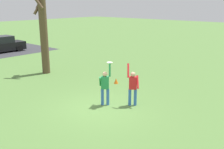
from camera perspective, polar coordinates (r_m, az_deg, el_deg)
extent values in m
plane|color=#567F3D|center=(12.27, -2.27, -7.26)|extent=(120.00, 120.00, 0.00)
cylinder|color=#3366B7|center=(12.45, -2.12, -4.90)|extent=(0.14, 0.14, 0.82)
cylinder|color=#3366B7|center=(12.43, -0.92, -4.92)|extent=(0.14, 0.14, 0.82)
cube|color=#238447|center=(12.21, -1.55, -1.78)|extent=(0.40, 0.42, 0.60)
sphere|color=tan|center=(12.10, -1.56, 0.10)|extent=(0.23, 0.23, 0.23)
cylinder|color=#238447|center=(12.22, -2.60, -1.56)|extent=(0.41, 0.36, 0.59)
cylinder|color=#238447|center=(12.03, -0.50, 1.07)|extent=(0.09, 0.09, 0.66)
cylinder|color=#3366B7|center=(12.43, 5.13, -4.99)|extent=(0.14, 0.14, 0.82)
cylinder|color=#3366B7|center=(12.42, 3.93, -4.98)|extent=(0.14, 0.14, 0.82)
cube|color=red|center=(12.19, 4.60, -1.86)|extent=(0.40, 0.42, 0.60)
sphere|color=tan|center=(12.08, 4.65, 0.02)|extent=(0.23, 0.23, 0.23)
cylinder|color=red|center=(12.19, 5.67, -1.65)|extent=(0.41, 0.36, 0.59)
cylinder|color=red|center=(12.02, 3.59, 0.88)|extent=(0.30, 0.27, 0.65)
cylinder|color=white|center=(11.95, -0.50, 2.66)|extent=(0.25, 0.25, 0.02)
cube|color=black|center=(28.16, -22.85, 5.71)|extent=(4.10, 1.80, 0.80)
cube|color=black|center=(28.00, -23.28, 7.11)|extent=(2.10, 1.64, 0.64)
cylinder|color=black|center=(29.56, -21.38, 5.83)|extent=(0.66, 0.22, 0.66)
cylinder|color=black|center=(27.97, -19.64, 5.50)|extent=(0.66, 0.22, 0.66)
cylinder|color=brown|center=(18.32, -14.73, 8.01)|extent=(0.52, 0.52, 5.04)
cylinder|color=brown|center=(18.54, -15.66, 14.47)|extent=(0.95, 0.36, 1.25)
cylinder|color=brown|center=(17.88, -16.13, 15.25)|extent=(0.41, 0.96, 1.04)
cone|color=orange|center=(15.77, 0.90, -1.42)|extent=(0.26, 0.26, 0.32)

